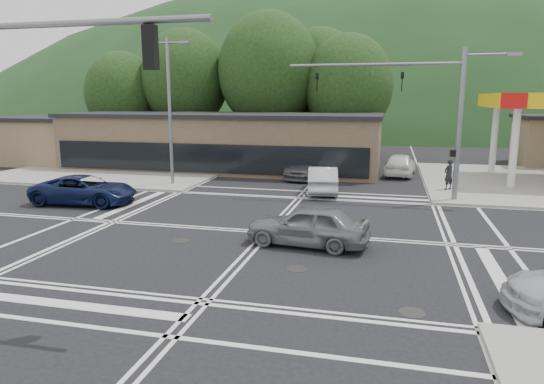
% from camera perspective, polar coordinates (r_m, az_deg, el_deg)
% --- Properties ---
extents(ground, '(120.00, 120.00, 0.00)m').
position_cam_1_polar(ground, '(20.10, -0.46, -4.77)').
color(ground, black).
rests_on(ground, ground).
extents(sidewalk_nw, '(16.00, 16.00, 0.15)m').
position_cam_1_polar(sidewalk_nw, '(39.47, -16.45, 2.72)').
color(sidewalk_nw, gray).
rests_on(sidewalk_nw, ground).
extents(commercial_row, '(24.00, 8.00, 4.00)m').
position_cam_1_polar(commercial_row, '(38.11, -5.88, 5.75)').
color(commercial_row, brown).
rests_on(commercial_row, ground).
extents(commercial_nw, '(8.00, 7.00, 3.60)m').
position_cam_1_polar(commercial_nw, '(46.02, -25.09, 5.42)').
color(commercial_nw, '#846B4F').
rests_on(commercial_nw, ground).
extents(hill_north, '(252.00, 126.00, 140.00)m').
position_cam_1_polar(hill_north, '(108.98, 11.36, 7.94)').
color(hill_north, '#1C3719').
rests_on(hill_north, ground).
extents(tree_n_a, '(8.00, 8.00, 11.75)m').
position_cam_1_polar(tree_n_a, '(46.71, -10.18, 12.91)').
color(tree_n_a, '#382619').
rests_on(tree_n_a, ground).
extents(tree_n_b, '(9.00, 9.00, 12.98)m').
position_cam_1_polar(tree_n_b, '(44.14, -0.37, 14.05)').
color(tree_n_b, '#382619').
rests_on(tree_n_b, ground).
extents(tree_n_c, '(7.60, 7.60, 10.87)m').
position_cam_1_polar(tree_n_c, '(42.92, 8.94, 12.26)').
color(tree_n_c, '#382619').
rests_on(tree_n_c, ground).
extents(tree_n_d, '(6.80, 6.80, 9.76)m').
position_cam_1_polar(tree_n_d, '(48.53, -17.23, 10.98)').
color(tree_n_d, '#382619').
rests_on(tree_n_d, ground).
extents(tree_n_e, '(8.40, 8.40, 11.98)m').
position_cam_1_polar(tree_n_e, '(47.26, 5.68, 13.00)').
color(tree_n_e, '#382619').
rests_on(tree_n_e, ground).
extents(streetlight_nw, '(2.50, 0.25, 9.00)m').
position_cam_1_polar(streetlight_nw, '(30.72, -11.86, 10.02)').
color(streetlight_nw, slate).
rests_on(streetlight_nw, ground).
extents(signal_mast_ne, '(11.65, 0.30, 8.00)m').
position_cam_1_polar(signal_mast_ne, '(27.03, 18.68, 9.62)').
color(signal_mast_ne, slate).
rests_on(signal_mast_ne, ground).
extents(car_blue_west, '(5.54, 2.87, 1.49)m').
position_cam_1_polar(car_blue_west, '(27.09, -21.19, 0.24)').
color(car_blue_west, '#0D173C').
rests_on(car_blue_west, ground).
extents(car_grey_center, '(4.75, 2.35, 1.56)m').
position_cam_1_polar(car_grey_center, '(18.22, 4.24, -3.92)').
color(car_grey_center, slate).
rests_on(car_grey_center, ground).
extents(car_queue_a, '(2.34, 4.92, 1.56)m').
position_cam_1_polar(car_queue_a, '(28.39, 5.97, 1.46)').
color(car_queue_a, '#ADAFB4').
rests_on(car_queue_a, ground).
extents(car_queue_b, '(2.43, 4.93, 1.62)m').
position_cam_1_polar(car_queue_b, '(35.71, 14.86, 3.16)').
color(car_queue_b, white).
rests_on(car_queue_b, ground).
extents(car_northbound, '(3.11, 5.78, 1.59)m').
position_cam_1_polar(car_northbound, '(33.74, 4.46, 3.03)').
color(car_northbound, '#555659').
rests_on(car_northbound, ground).
extents(pedestrian, '(0.77, 0.76, 1.79)m').
position_cam_1_polar(pedestrian, '(30.27, 20.06, 1.95)').
color(pedestrian, black).
rests_on(pedestrian, sidewalk_ne).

